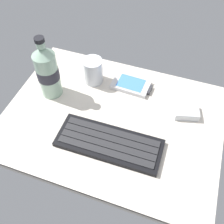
% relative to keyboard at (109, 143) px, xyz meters
% --- Properties ---
extents(ground_plane, '(0.64, 0.48, 0.03)m').
position_rel_keyboard_xyz_m(ground_plane, '(-0.02, 0.09, -0.02)').
color(ground_plane, beige).
extents(keyboard, '(0.29, 0.11, 0.02)m').
position_rel_keyboard_xyz_m(keyboard, '(0.00, 0.00, 0.00)').
color(keyboard, black).
rests_on(keyboard, ground_plane).
extents(handheld_device, '(0.13, 0.08, 0.02)m').
position_rel_keyboard_xyz_m(handheld_device, '(-0.01, 0.23, -0.00)').
color(handheld_device, silver).
rests_on(handheld_device, ground_plane).
extents(juice_cup, '(0.06, 0.06, 0.09)m').
position_rel_keyboard_xyz_m(juice_cup, '(-0.13, 0.22, 0.03)').
color(juice_cup, silver).
rests_on(juice_cup, ground_plane).
extents(water_bottle, '(0.07, 0.07, 0.21)m').
position_rel_keyboard_xyz_m(water_bottle, '(-0.24, 0.12, 0.08)').
color(water_bottle, '#9EC1A8').
rests_on(water_bottle, ground_plane).
extents(charger_block, '(0.08, 0.07, 0.02)m').
position_rel_keyboard_xyz_m(charger_block, '(0.18, 0.18, 0.00)').
color(charger_block, silver).
rests_on(charger_block, ground_plane).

